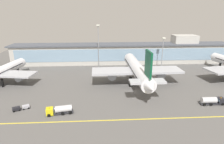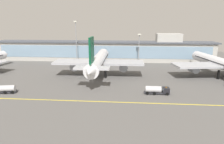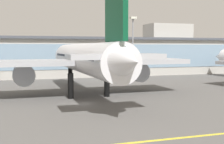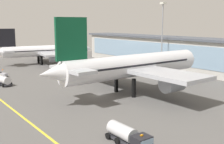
# 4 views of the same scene
# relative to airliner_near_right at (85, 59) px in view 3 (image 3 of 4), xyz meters

# --- Properties ---
(ground_plane) EXTENTS (201.88, 201.88, 0.00)m
(ground_plane) POSITION_rel_airliner_near_right_xyz_m (-2.56, -9.40, -7.37)
(ground_plane) COLOR #5B5956
(taxiway_centreline_stripe) EXTENTS (161.50, 0.50, 0.01)m
(taxiway_centreline_stripe) POSITION_rel_airliner_near_right_xyz_m (-2.56, -31.40, -7.36)
(taxiway_centreline_stripe) COLOR yellow
(taxiway_centreline_stripe) RESTS_ON ground
(terminal_building) EXTENTS (147.20, 14.00, 18.39)m
(terminal_building) POSITION_rel_airliner_near_right_xyz_m (-0.84, 40.15, -0.35)
(terminal_building) COLOR beige
(terminal_building) RESTS_ON ground
(airliner_near_right) EXTENTS (42.93, 53.70, 20.13)m
(airliner_near_right) POSITION_rel_airliner_near_right_xyz_m (0.00, 0.00, 0.00)
(airliner_near_right) COLOR black
(airliner_near_right) RESTS_ON ground
(apron_light_mast_centre) EXTENTS (1.80, 1.80, 19.02)m
(apron_light_mast_centre) POSITION_rel_airliner_near_right_xyz_m (20.50, 26.17, 5.51)
(apron_light_mast_centre) COLOR gray
(apron_light_mast_centre) RESTS_ON ground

